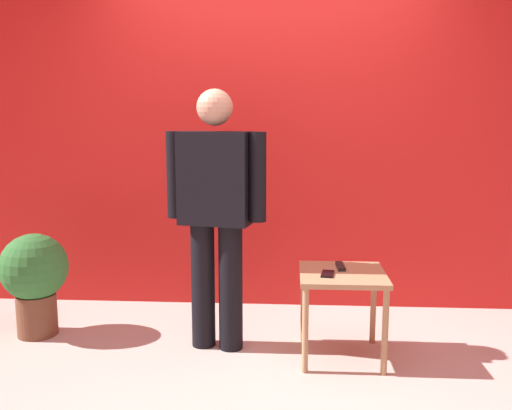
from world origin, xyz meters
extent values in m
plane|color=#B7B2A8|center=(0.00, 0.00, 0.00)|extent=(12.00, 12.00, 0.00)
cube|color=red|center=(0.00, 1.41, 1.68)|extent=(5.96, 0.12, 3.36)
cylinder|color=black|center=(-0.39, 0.55, 0.40)|extent=(0.18, 0.18, 0.79)
cylinder|color=black|center=(-0.21, 0.51, 0.40)|extent=(0.18, 0.18, 0.79)
cube|color=black|center=(-0.30, 0.53, 1.08)|extent=(0.46, 0.30, 0.56)
cube|color=silver|center=(-0.28, 0.64, 1.10)|extent=(0.12, 0.04, 0.47)
cube|color=#384C99|center=(-0.28, 0.65, 1.09)|extent=(0.04, 0.02, 0.43)
cylinder|color=black|center=(-0.56, 0.58, 1.09)|extent=(0.12, 0.12, 0.53)
cylinder|color=black|center=(-0.05, 0.48, 1.09)|extent=(0.12, 0.12, 0.53)
sphere|color=tan|center=(-0.30, 0.53, 1.50)|extent=(0.22, 0.22, 0.22)
cube|color=tan|center=(0.46, 0.42, 0.52)|extent=(0.51, 0.51, 0.03)
cylinder|color=tan|center=(0.24, 0.20, 0.25)|extent=(0.04, 0.04, 0.50)
cylinder|color=tan|center=(0.69, 0.20, 0.25)|extent=(0.04, 0.04, 0.50)
cylinder|color=tan|center=(0.24, 0.65, 0.25)|extent=(0.04, 0.04, 0.50)
cylinder|color=tan|center=(0.69, 0.65, 0.25)|extent=(0.04, 0.04, 0.50)
cube|color=black|center=(0.37, 0.36, 0.54)|extent=(0.09, 0.15, 0.01)
cube|color=black|center=(0.46, 0.52, 0.54)|extent=(0.05, 0.17, 0.02)
cylinder|color=brown|center=(-1.53, 0.65, 0.14)|extent=(0.26, 0.26, 0.28)
sphere|color=#2D7233|center=(-1.53, 0.65, 0.47)|extent=(0.44, 0.44, 0.44)
camera|label=1|loc=(0.15, -2.78, 1.44)|focal=38.83mm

